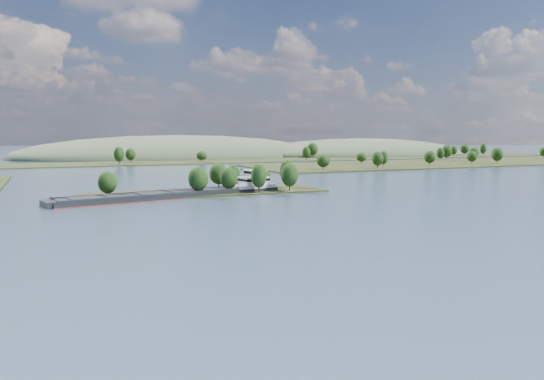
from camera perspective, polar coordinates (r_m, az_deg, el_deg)
name	(u,v)px	position (r m, az deg, el deg)	size (l,w,h in m)	color
ground	(259,213)	(166.77, -1.40, -2.53)	(1800.00, 1800.00, 0.00)	#37485F
tree_island	(222,183)	(223.39, -5.45, 0.71)	(100.00, 30.25, 13.65)	#242B13
right_bank	(447,163)	(443.19, 18.28, 2.82)	(320.00, 90.00, 14.74)	#242B13
back_shoreline	(142,162)	(439.40, -13.78, 2.90)	(900.00, 60.00, 15.72)	#242B13
hill_east	(361,155)	(597.21, 9.55, 3.77)	(260.00, 140.00, 36.00)	#405138
hill_west	(177,157)	(547.33, -10.23, 3.54)	(320.00, 160.00, 44.00)	#405138
cargo_barge	(187,193)	(211.94, -9.09, -0.27)	(94.09, 30.72, 12.69)	black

